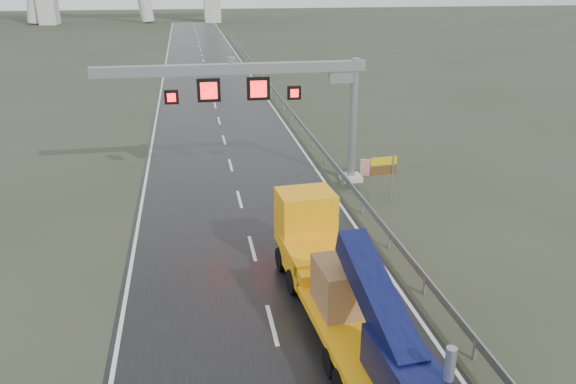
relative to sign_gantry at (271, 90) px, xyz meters
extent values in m
cube|color=black|center=(-2.10, 22.01, -5.60)|extent=(11.00, 200.00, 0.02)
cube|color=beige|center=(4.80, 0.01, -5.46)|extent=(1.20, 1.20, 0.30)
cylinder|color=#95969D|center=(4.80, 0.01, -2.01)|extent=(0.48, 0.48, 7.20)
cube|color=#95969D|center=(-2.10, 0.01, 1.19)|extent=(14.80, 0.55, 0.55)
cube|color=#95969D|center=(4.00, 0.01, 0.69)|extent=(1.40, 0.35, 0.90)
cube|color=#95969D|center=(-2.10, 0.01, 1.64)|extent=(0.35, 0.35, 0.35)
cube|color=black|center=(-3.40, -0.04, 0.09)|extent=(1.25, 0.25, 1.25)
cube|color=#FF0C0C|center=(-3.40, -0.18, 0.09)|extent=(0.90, 0.02, 0.90)
cube|color=black|center=(-0.70, -0.04, 0.09)|extent=(1.25, 0.25, 1.25)
cube|color=#FF0C0C|center=(-0.70, -0.18, 0.09)|extent=(0.90, 0.02, 0.90)
cube|color=black|center=(-5.40, -0.04, -0.21)|extent=(0.75, 0.25, 0.75)
cube|color=#FF0C0C|center=(-5.40, -0.18, -0.21)|extent=(0.54, 0.02, 0.54)
cube|color=black|center=(1.30, -0.04, -0.21)|extent=(0.75, 0.25, 0.75)
cube|color=#FF0C0C|center=(1.30, -0.18, -0.21)|extent=(0.54, 0.02, 0.54)
cube|color=#FFAC0E|center=(0.16, -12.92, -4.31)|extent=(2.42, 1.25, 0.45)
cube|color=#FFAC0E|center=(0.05, -11.48, -4.53)|extent=(2.53, 2.87, 1.08)
cube|color=#FFAC0E|center=(-0.06, -9.86, -3.45)|extent=(2.38, 1.96, 2.34)
cube|color=black|center=(-0.13, -8.94, -3.18)|extent=(2.07, 0.19, 1.08)
cube|color=#0E0F45|center=(0.48, -17.32, -2.73)|extent=(1.26, 5.02, 2.30)
cylinder|color=#95969D|center=(1.24, -20.43, -3.00)|extent=(0.29, 0.29, 1.44)
cube|color=#926442|center=(0.30, -14.89, -3.70)|extent=(2.12, 2.12, 1.62)
cylinder|color=black|center=(0.48, -17.32, -5.16)|extent=(2.67, 1.09, 0.90)
cylinder|color=black|center=(-0.05, -10.04, -5.12)|extent=(2.50, 1.16, 0.99)
cylinder|color=#95969D|center=(4.96, -3.55, -4.33)|extent=(0.09, 0.09, 2.56)
cylinder|color=#95969D|center=(6.03, -3.55, -4.33)|extent=(0.09, 0.09, 2.56)
cube|color=#DCC40B|center=(5.49, -3.55, -3.32)|extent=(1.49, 0.21, 0.43)
cube|color=#573718|center=(5.49, -3.55, -3.85)|extent=(1.49, 0.21, 0.48)
cube|color=red|center=(5.90, 0.74, -5.13)|extent=(0.64, 0.47, 0.97)
camera|label=1|loc=(-4.49, -30.55, 5.93)|focal=35.00mm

